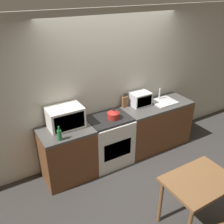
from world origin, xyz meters
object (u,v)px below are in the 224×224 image
stove_range (109,140)px  microwave (65,117)px  toaster_oven (140,99)px  dining_table (198,187)px  bottle (59,135)px  kettle (113,114)px

stove_range → microwave: microwave is taller
toaster_oven → dining_table: size_ratio=0.42×
stove_range → microwave: size_ratio=1.66×
microwave → bottle: 0.39m
toaster_oven → dining_table: toaster_oven is taller
dining_table → kettle: bearing=98.4°
kettle → dining_table: bearing=-81.6°
bottle → dining_table: bearing=-50.5°
dining_table → toaster_oven: bearing=76.6°
microwave → stove_range: bearing=-7.6°
kettle → bottle: size_ratio=0.90×
kettle → microwave: 0.80m
kettle → bottle: (-1.00, -0.16, 0.01)m
microwave → kettle: bearing=-11.1°
stove_range → dining_table: stove_range is taller
toaster_oven → dining_table: bearing=-103.4°
dining_table → bottle: bearing=129.5°
bottle → toaster_oven: (1.69, 0.36, 0.04)m
stove_range → dining_table: size_ratio=1.04×
stove_range → bottle: bearing=-166.7°
microwave → bottle: bearing=-124.5°
kettle → dining_table: (0.25, -1.68, -0.34)m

